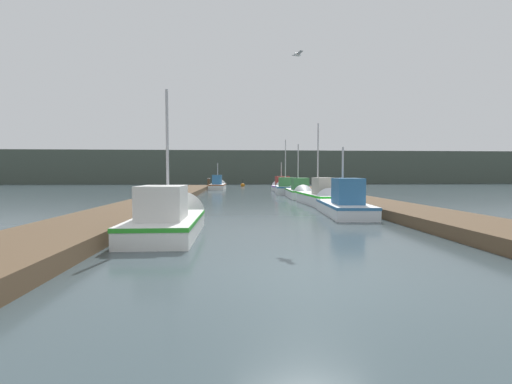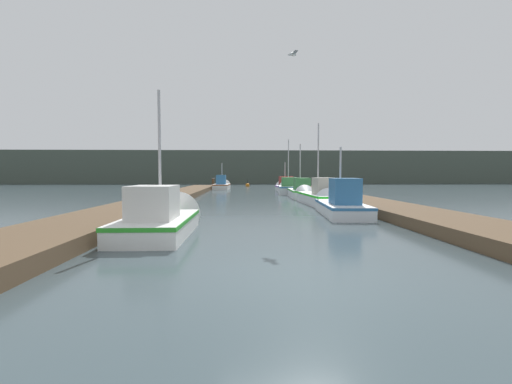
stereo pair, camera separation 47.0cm
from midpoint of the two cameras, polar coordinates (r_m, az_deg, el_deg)
ground_plane at (r=5.90m, az=8.40°, el=-13.76°), size 200.00×200.00×0.00m
dock_left at (r=22.07m, az=-13.81°, el=-0.99°), size 2.55×40.00×0.38m
dock_right at (r=22.58m, az=14.82°, el=-0.91°), size 2.55×40.00×0.38m
distant_shore_ridge at (r=66.00m, az=-1.18°, el=4.03°), size 120.00×16.00×5.71m
fishing_boat_0 at (r=10.39m, az=-13.91°, el=-4.22°), size 1.76×4.75×4.59m
fishing_boat_1 at (r=15.11m, az=14.50°, el=-1.90°), size 1.93×5.40×3.30m
fishing_boat_2 at (r=19.93m, az=10.63°, el=-0.68°), size 1.68×6.39×4.90m
fishing_boat_3 at (r=25.54m, az=7.76°, el=0.17°), size 1.75×6.10×4.28m
fishing_boat_4 at (r=29.77m, az=5.83°, el=0.65°), size 1.96×5.02×5.07m
fishing_boat_5 at (r=34.22m, az=5.21°, el=0.93°), size 1.64×4.58×3.35m
fishing_boat_6 at (r=38.67m, az=-5.30°, el=1.15°), size 1.79×5.42×3.37m
mooring_piling_0 at (r=41.11m, az=-6.82°, el=1.48°), size 0.35×0.35×1.19m
mooring_piling_1 at (r=28.64m, az=8.86°, el=0.71°), size 0.26×0.26×1.10m
channel_buoy at (r=46.30m, az=-1.12°, el=1.13°), size 0.57×0.57×1.07m
seagull_lead at (r=13.14m, az=7.25°, el=21.85°), size 0.32×0.55×0.12m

